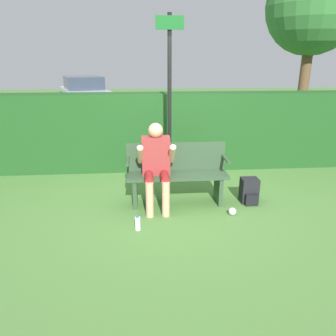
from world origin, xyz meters
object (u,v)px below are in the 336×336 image
(backpack, at_px, (249,191))
(parked_car, at_px, (84,93))
(person_seated, at_px, (156,162))
(water_bottle, at_px, (138,223))
(park_bench, at_px, (177,173))
(tree, at_px, (314,7))
(signpost, at_px, (170,92))

(backpack, xyz_separation_m, parked_car, (-4.20, 10.60, 0.47))
(person_seated, bearing_deg, parked_car, 104.50)
(water_bottle, bearing_deg, park_bench, 54.62)
(backpack, relative_size, water_bottle, 1.93)
(person_seated, distance_m, parked_car, 10.97)
(park_bench, xyz_separation_m, tree, (4.74, 5.79, 3.12))
(park_bench, relative_size, backpack, 3.94)
(park_bench, bearing_deg, tree, 50.71)
(person_seated, bearing_deg, backpack, 0.55)
(backpack, relative_size, signpost, 0.14)
(backpack, xyz_separation_m, tree, (3.61, 5.91, 3.42))
(park_bench, relative_size, signpost, 0.54)
(backpack, distance_m, parked_car, 11.41)
(park_bench, height_order, tree, tree)
(signpost, bearing_deg, person_seated, -104.87)
(signpost, xyz_separation_m, parked_car, (-3.03, 9.54, -0.95))
(park_bench, bearing_deg, parked_car, 106.30)
(water_bottle, height_order, tree, tree)
(water_bottle, distance_m, tree, 9.23)
(backpack, distance_m, signpost, 2.13)
(backpack, xyz_separation_m, signpost, (-1.17, 1.06, 1.42))
(tree, bearing_deg, backpack, -121.41)
(parked_car, xyz_separation_m, tree, (7.81, -4.70, 2.95))
(tree, bearing_deg, person_seated, -130.54)
(water_bottle, distance_m, parked_car, 11.62)
(park_bench, height_order, signpost, signpost)
(park_bench, relative_size, parked_car, 0.36)
(parked_car, bearing_deg, park_bench, 177.93)
(park_bench, relative_size, water_bottle, 7.60)
(water_bottle, height_order, parked_car, parked_car)
(person_seated, distance_m, tree, 8.31)
(signpost, bearing_deg, tree, 45.39)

